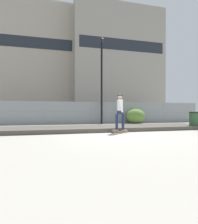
{
  "coord_description": "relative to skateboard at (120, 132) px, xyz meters",
  "views": [
    {
      "loc": [
        -2.82,
        -7.38,
        1.07
      ],
      "look_at": [
        0.23,
        4.84,
        1.0
      ],
      "focal_mm": 28.63,
      "sensor_mm": 36.0,
      "label": 1
    }
  ],
  "objects": [
    {
      "name": "ground_plane",
      "position": [
        -0.28,
        -0.82,
        -0.06
      ],
      "size": [
        120.0,
        120.0,
        0.0
      ],
      "primitive_type": "plane",
      "color": "#9E998E"
    },
    {
      "name": "chain_fence",
      "position": [
        -0.28,
        6.53,
        0.87
      ],
      "size": [
        21.28,
        0.06,
        1.85
      ],
      "color": "gray",
      "rests_on": "ground_plane"
    },
    {
      "name": "parked_car_near",
      "position": [
        -5.07,
        9.92,
        0.78
      ],
      "size": [
        4.44,
        2.02,
        1.66
      ],
      "color": "#B7BABF",
      "rests_on": "ground_plane"
    },
    {
      "name": "gravel_berm",
      "position": [
        -0.28,
        1.52,
        0.05
      ],
      "size": [
        12.35,
        2.61,
        0.21
      ],
      "primitive_type": "cube",
      "color": "#4C473F",
      "rests_on": "ground_plane"
    },
    {
      "name": "skater",
      "position": [
        0.0,
        0.0,
        1.05
      ],
      "size": [
        0.73,
        0.61,
        1.82
      ],
      "color": "gray",
      "rests_on": "skateboard"
    },
    {
      "name": "trash_bin",
      "position": [
        4.97,
        0.71,
        0.46
      ],
      "size": [
        0.59,
        0.59,
        1.03
      ],
      "color": "#2D5133",
      "rests_on": "ground_plane"
    },
    {
      "name": "street_lamp",
      "position": [
        0.65,
        5.95,
        4.31
      ],
      "size": [
        0.44,
        0.44,
        7.06
      ],
      "color": "black",
      "rests_on": "ground_plane"
    },
    {
      "name": "office_block",
      "position": [
        11.57,
        35.22,
        12.55
      ],
      "size": [
        21.15,
        13.36,
        25.21
      ],
      "color": "gray",
      "rests_on": "ground_plane"
    },
    {
      "name": "library_building",
      "position": [
        -12.42,
        39.95,
        12.83
      ],
      "size": [
        28.83,
        14.07,
        25.77
      ],
      "color": "#9E9384",
      "rests_on": "ground_plane"
    },
    {
      "name": "shrub_left",
      "position": [
        3.65,
        5.87,
        0.57
      ],
      "size": [
        1.62,
        1.33,
        1.25
      ],
      "color": "#567A33",
      "rests_on": "ground_plane"
    },
    {
      "name": "skateboard",
      "position": [
        0.0,
        0.0,
        0.0
      ],
      "size": [
        0.82,
        0.34,
        0.07
      ],
      "color": "#9E5B33",
      "rests_on": "ground_plane"
    }
  ]
}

